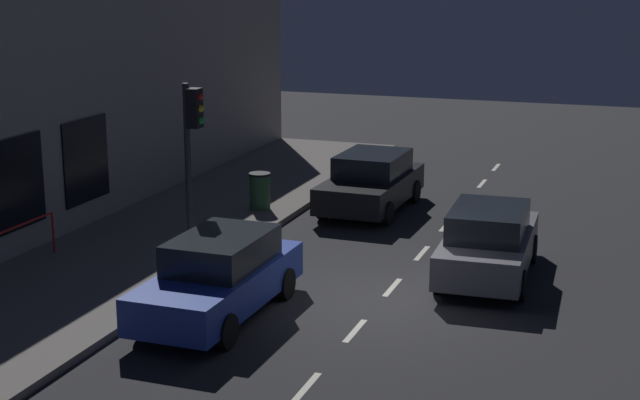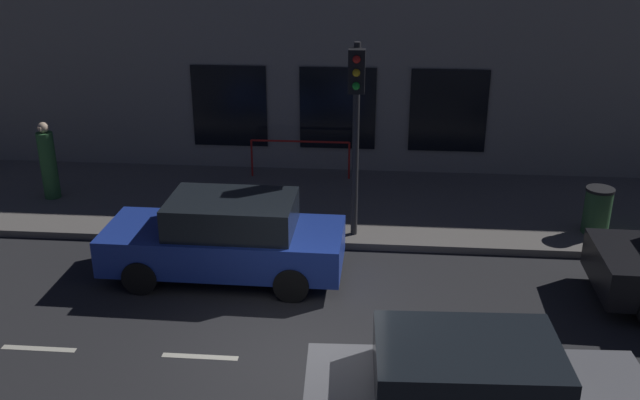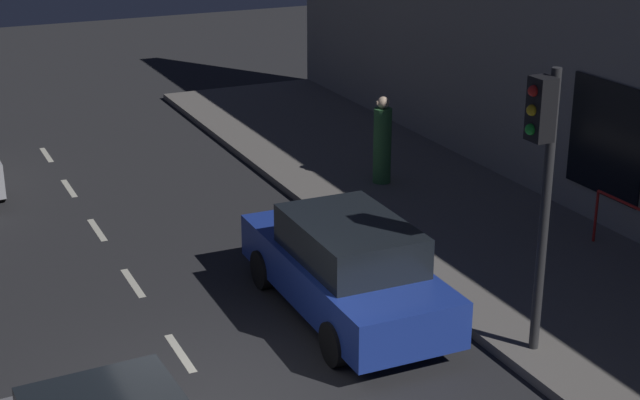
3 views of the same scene
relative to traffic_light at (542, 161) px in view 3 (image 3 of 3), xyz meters
The scene contains 4 objects.
sidewalk 3.46m from the traffic_light, 17.82° to the left, with size 4.50×32.00×0.15m.
traffic_light is the anchor object (origin of this frame).
parked_car_2 3.57m from the traffic_light, 126.09° to the left, with size 1.86×4.46×1.58m.
pedestrian_0 7.62m from the traffic_light, 77.56° to the left, with size 0.43×0.43×1.84m.
Camera 3 is at (-3.36, -10.30, 6.78)m, focal length 54.48 mm.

